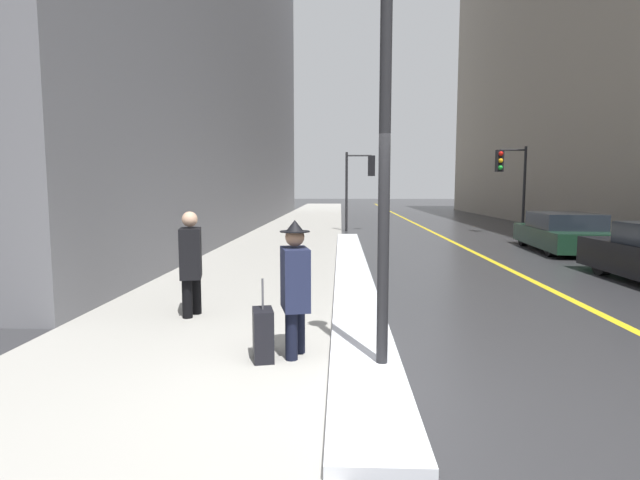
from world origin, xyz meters
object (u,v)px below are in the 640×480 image
at_px(pedestrian_nearside, 191,259).
at_px(parked_car_dark_green, 563,233).
at_px(traffic_light_near, 362,174).
at_px(lamp_post, 385,124).
at_px(traffic_light_far, 509,171).
at_px(rolling_suitcase, 263,335).
at_px(pedestrian_with_shoulder_bag, 295,283).

xyz_separation_m(pedestrian_nearside, parked_car_dark_green, (9.13, 8.24, -0.33)).
bearing_deg(traffic_light_near, lamp_post, -93.99).
xyz_separation_m(traffic_light_far, pedestrian_nearside, (-9.27, -13.88, -1.75)).
distance_m(traffic_light_near, pedestrian_nearside, 15.43).
distance_m(lamp_post, traffic_light_near, 17.26).
xyz_separation_m(parked_car_dark_green, rolling_suitcase, (-7.74, -10.15, -0.26)).
xyz_separation_m(traffic_light_near, rolling_suitcase, (-1.82, -16.92, -2.22)).
height_order(traffic_light_far, pedestrian_nearside, traffic_light_far).
xyz_separation_m(pedestrian_with_shoulder_bag, rolling_suitcase, (-0.35, -0.16, -0.57)).
relative_size(pedestrian_with_shoulder_bag, pedestrian_nearside, 1.00).
height_order(lamp_post, traffic_light_far, lamp_post).
distance_m(lamp_post, pedestrian_nearside, 3.90).
bearing_deg(pedestrian_with_shoulder_bag, parked_car_dark_green, 130.29).
distance_m(traffic_light_far, rolling_suitcase, 17.80).
xyz_separation_m(traffic_light_far, rolling_suitcase, (-7.88, -15.79, -2.34)).
height_order(pedestrian_nearside, parked_car_dark_green, pedestrian_nearside).
relative_size(pedestrian_nearside, rolling_suitcase, 1.69).
xyz_separation_m(lamp_post, rolling_suitcase, (-1.31, 0.33, -2.29)).
relative_size(traffic_light_near, pedestrian_nearside, 2.19).
relative_size(traffic_light_near, traffic_light_far, 0.96).
bearing_deg(lamp_post, traffic_light_far, 67.84).
height_order(traffic_light_near, traffic_light_far, traffic_light_far).
xyz_separation_m(pedestrian_nearside, rolling_suitcase, (1.39, -1.92, -0.59)).
bearing_deg(pedestrian_with_shoulder_bag, traffic_light_far, 141.05).
bearing_deg(parked_car_dark_green, traffic_light_near, 45.29).
bearing_deg(pedestrian_nearside, rolling_suitcase, 22.70).
relative_size(pedestrian_with_shoulder_bag, parked_car_dark_green, 0.35).
height_order(traffic_light_near, rolling_suitcase, traffic_light_near).
distance_m(traffic_light_near, rolling_suitcase, 17.16).
bearing_deg(parked_car_dark_green, traffic_light_far, 2.72).
bearing_deg(rolling_suitcase, parked_car_dark_green, 129.47).
xyz_separation_m(traffic_light_far, parked_car_dark_green, (-0.14, -5.64, -2.08)).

